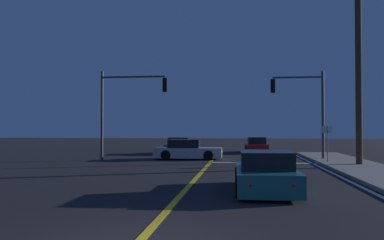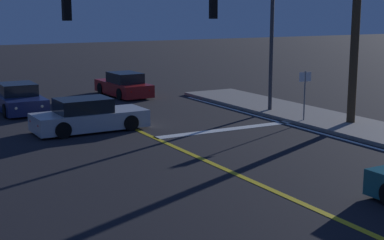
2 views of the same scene
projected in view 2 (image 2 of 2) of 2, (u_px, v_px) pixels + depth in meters
name	position (u px, v px, depth m)	size (l,w,h in m)	color
lane_line_center	(294.00, 200.00, 14.73)	(0.20, 33.14, 0.01)	gold
stop_bar	(225.00, 130.00, 23.31)	(6.34, 0.50, 0.01)	white
car_side_waiting_red	(124.00, 86.00, 32.34)	(1.94, 4.45, 1.34)	maroon
car_far_approaching_navy	(19.00, 99.00, 27.41)	(2.00, 4.28, 1.34)	navy
car_mid_block_silver	(88.00, 117.00, 23.03)	(4.60, 1.97, 1.34)	#B2B5BA
traffic_signal_near_right	(251.00, 31.00, 25.89)	(3.41, 0.28, 5.82)	#38383D
street_sign_corner	(305.00, 88.00, 24.36)	(0.56, 0.12, 2.26)	slate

